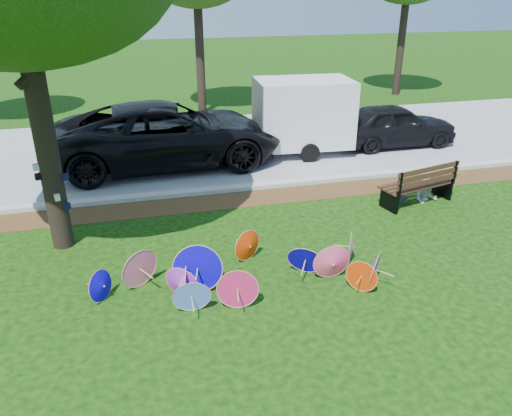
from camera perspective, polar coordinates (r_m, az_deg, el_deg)
The scene contains 11 objects.
ground at distance 9.13m, azimuth 0.02°, elevation -10.58°, with size 90.00×90.00×0.00m, color black.
mulch_strip at distance 12.99m, azimuth -4.84°, elevation 0.63°, with size 90.00×1.00×0.01m, color #472D16.
curb at distance 13.60m, azimuth -5.35°, elevation 2.01°, with size 90.00×0.30×0.12m, color #B7B5AD.
street at distance 17.50m, azimuth -7.55°, elevation 6.89°, with size 90.00×8.00×0.01m, color gray.
parasol_pile at distance 9.31m, azimuth -1.73°, elevation -7.12°, with size 5.43×2.01×0.94m.
black_van at distance 15.64m, azimuth -10.02°, elevation 8.26°, with size 3.19×6.91×1.92m, color black.
dark_pickup at distance 18.01m, azimuth 15.45°, elevation 9.13°, with size 1.72×4.27×1.46m, color black.
cargo_trailer at distance 16.52m, azimuth 5.45°, elevation 10.80°, with size 3.01×1.91×2.71m, color silver.
park_bench at distance 13.41m, azimuth 17.86°, elevation 2.73°, with size 2.05×0.78×1.07m, color black, non-canonical shape.
person_left at distance 13.25m, azimuth 16.49°, elevation 2.93°, with size 0.43×0.29×1.19m, color #36394A.
person_right at distance 13.60m, azimuth 19.06°, elevation 3.24°, with size 0.60×0.47×1.24m, color silver.
Camera 1 is at (-1.83, -7.24, 5.26)m, focal length 35.00 mm.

